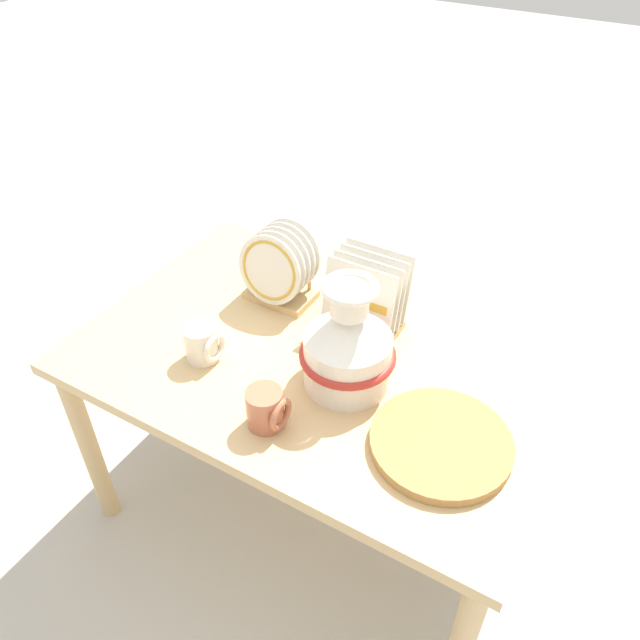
# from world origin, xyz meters

# --- Properties ---
(ground_plane) EXTENTS (14.00, 14.00, 0.00)m
(ground_plane) POSITION_xyz_m (0.00, 0.00, 0.00)
(ground_plane) COLOR #B2ADA3
(display_table) EXTENTS (1.27, 0.85, 0.68)m
(display_table) POSITION_xyz_m (0.00, 0.00, 0.60)
(display_table) COLOR tan
(display_table) RESTS_ON ground_plane
(ceramic_vase) EXTENTS (0.24, 0.24, 0.30)m
(ceramic_vase) POSITION_xyz_m (0.11, -0.06, 0.80)
(ceramic_vase) COLOR white
(ceramic_vase) RESTS_ON display_table
(dish_rack_round_plates) EXTENTS (0.21, 0.15, 0.23)m
(dish_rack_round_plates) POSITION_xyz_m (-0.22, 0.15, 0.78)
(dish_rack_round_plates) COLOR tan
(dish_rack_round_plates) RESTS_ON display_table
(dish_rack_square_plates) EXTENTS (0.20, 0.15, 0.23)m
(dish_rack_square_plates) POSITION_xyz_m (0.06, 0.15, 0.77)
(dish_rack_square_plates) COLOR tan
(dish_rack_square_plates) RESTS_ON display_table
(wicker_charger_stack) EXTENTS (0.33, 0.33, 0.03)m
(wicker_charger_stack) POSITION_xyz_m (0.40, -0.14, 0.69)
(wicker_charger_stack) COLOR #AD7F47
(wicker_charger_stack) RESTS_ON display_table
(mug_cream_glaze) EXTENTS (0.10, 0.09, 0.10)m
(mug_cream_glaze) POSITION_xyz_m (-0.25, -0.17, 0.73)
(mug_cream_glaze) COLOR silver
(mug_cream_glaze) RESTS_ON display_table
(mug_terracotta_glaze) EXTENTS (0.10, 0.09, 0.10)m
(mug_terracotta_glaze) POSITION_xyz_m (0.02, -0.28, 0.73)
(mug_terracotta_glaze) COLOR #B76647
(mug_terracotta_glaze) RESTS_ON display_table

